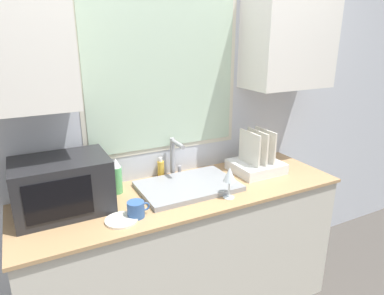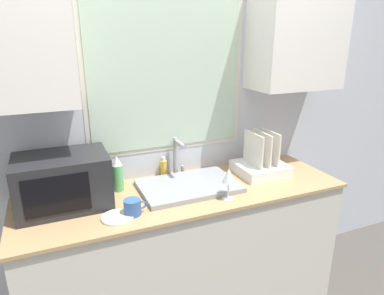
{
  "view_description": "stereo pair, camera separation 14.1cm",
  "coord_description": "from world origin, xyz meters",
  "px_view_note": "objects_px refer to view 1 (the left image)",
  "views": [
    {
      "loc": [
        -0.83,
        -1.39,
        1.8
      ],
      "look_at": [
        0.03,
        0.27,
        1.18
      ],
      "focal_mm": 32.0,
      "sensor_mm": 36.0,
      "label": 1
    },
    {
      "loc": [
        -0.7,
        -1.45,
        1.8
      ],
      "look_at": [
        0.03,
        0.27,
        1.18
      ],
      "focal_mm": 32.0,
      "sensor_mm": 36.0,
      "label": 2
    }
  ],
  "objects_px": {
    "dish_rack": "(256,162)",
    "soap_bottle": "(161,168)",
    "spray_bottle": "(117,176)",
    "wine_glass": "(230,175)",
    "microwave": "(62,185)",
    "mug_near_sink": "(136,209)",
    "faucet": "(174,155)"
  },
  "relations": [
    {
      "from": "faucet",
      "to": "spray_bottle",
      "type": "relative_size",
      "value": 1.19
    },
    {
      "from": "microwave",
      "to": "dish_rack",
      "type": "height_order",
      "value": "same"
    },
    {
      "from": "dish_rack",
      "to": "microwave",
      "type": "bearing_deg",
      "value": 178.68
    },
    {
      "from": "dish_rack",
      "to": "soap_bottle",
      "type": "xyz_separation_m",
      "value": [
        -0.62,
        0.21,
        -0.01
      ]
    },
    {
      "from": "faucet",
      "to": "microwave",
      "type": "xyz_separation_m",
      "value": [
        -0.71,
        -0.14,
        -0.01
      ]
    },
    {
      "from": "dish_rack",
      "to": "soap_bottle",
      "type": "height_order",
      "value": "dish_rack"
    },
    {
      "from": "microwave",
      "to": "mug_near_sink",
      "type": "height_order",
      "value": "microwave"
    },
    {
      "from": "soap_bottle",
      "to": "mug_near_sink",
      "type": "xyz_separation_m",
      "value": [
        -0.31,
        -0.43,
        -0.02
      ]
    },
    {
      "from": "dish_rack",
      "to": "spray_bottle",
      "type": "xyz_separation_m",
      "value": [
        -0.94,
        0.11,
        0.04
      ]
    },
    {
      "from": "mug_near_sink",
      "to": "soap_bottle",
      "type": "bearing_deg",
      "value": 53.65
    },
    {
      "from": "soap_bottle",
      "to": "wine_glass",
      "type": "xyz_separation_m",
      "value": [
        0.23,
        -0.46,
        0.08
      ]
    },
    {
      "from": "dish_rack",
      "to": "soap_bottle",
      "type": "bearing_deg",
      "value": 161.18
    },
    {
      "from": "mug_near_sink",
      "to": "wine_glass",
      "type": "xyz_separation_m",
      "value": [
        0.54,
        -0.04,
        0.1
      ]
    },
    {
      "from": "soap_bottle",
      "to": "wine_glass",
      "type": "relative_size",
      "value": 0.71
    },
    {
      "from": "soap_bottle",
      "to": "wine_glass",
      "type": "distance_m",
      "value": 0.52
    },
    {
      "from": "faucet",
      "to": "mug_near_sink",
      "type": "xyz_separation_m",
      "value": [
        -0.4,
        -0.39,
        -0.11
      ]
    },
    {
      "from": "faucet",
      "to": "soap_bottle",
      "type": "bearing_deg",
      "value": 155.07
    },
    {
      "from": "dish_rack",
      "to": "spray_bottle",
      "type": "relative_size",
      "value": 1.47
    },
    {
      "from": "soap_bottle",
      "to": "wine_glass",
      "type": "bearing_deg",
      "value": -63.49
    },
    {
      "from": "microwave",
      "to": "dish_rack",
      "type": "bearing_deg",
      "value": -1.32
    },
    {
      "from": "spray_bottle",
      "to": "wine_glass",
      "type": "height_order",
      "value": "spray_bottle"
    },
    {
      "from": "microwave",
      "to": "spray_bottle",
      "type": "xyz_separation_m",
      "value": [
        0.31,
        0.08,
        -0.04
      ]
    },
    {
      "from": "faucet",
      "to": "wine_glass",
      "type": "bearing_deg",
      "value": -70.75
    },
    {
      "from": "faucet",
      "to": "soap_bottle",
      "type": "relative_size",
      "value": 1.93
    },
    {
      "from": "dish_rack",
      "to": "soap_bottle",
      "type": "distance_m",
      "value": 0.65
    },
    {
      "from": "mug_near_sink",
      "to": "wine_glass",
      "type": "distance_m",
      "value": 0.55
    },
    {
      "from": "microwave",
      "to": "wine_glass",
      "type": "height_order",
      "value": "microwave"
    },
    {
      "from": "soap_bottle",
      "to": "wine_glass",
      "type": "height_order",
      "value": "wine_glass"
    },
    {
      "from": "soap_bottle",
      "to": "spray_bottle",
      "type": "bearing_deg",
      "value": -162.37
    },
    {
      "from": "spray_bottle",
      "to": "wine_glass",
      "type": "bearing_deg",
      "value": -33.11
    },
    {
      "from": "faucet",
      "to": "wine_glass",
      "type": "height_order",
      "value": "faucet"
    },
    {
      "from": "wine_glass",
      "to": "spray_bottle",
      "type": "bearing_deg",
      "value": 146.89
    }
  ]
}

